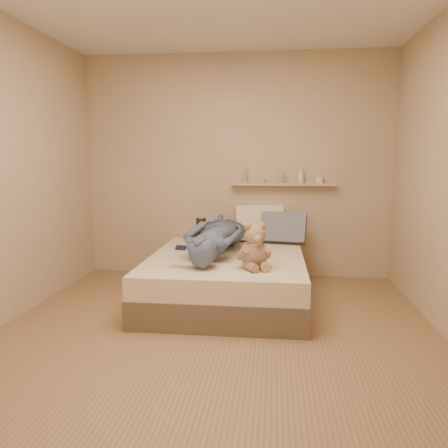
# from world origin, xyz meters

# --- Properties ---
(room) EXTENTS (3.80, 3.80, 3.80)m
(room) POSITION_xyz_m (0.00, 0.00, 1.30)
(room) COLOR #8B6648
(room) RESTS_ON ground
(bed) EXTENTS (1.50, 1.90, 0.45)m
(bed) POSITION_xyz_m (0.00, 0.93, 0.22)
(bed) COLOR brown
(bed) RESTS_ON floor
(game_console) EXTENTS (0.20, 0.12, 0.06)m
(game_console) POSITION_xyz_m (-0.34, 0.37, 0.62)
(game_console) COLOR silver
(game_console) RESTS_ON bed
(teddy_bear) EXTENTS (0.32, 0.33, 0.41)m
(teddy_bear) POSITION_xyz_m (0.29, 0.43, 0.62)
(teddy_bear) COLOR #936B51
(teddy_bear) RESTS_ON bed
(dark_plush) EXTENTS (0.17, 0.17, 0.27)m
(dark_plush) POSITION_xyz_m (-0.39, 1.66, 0.57)
(dark_plush) COLOR black
(dark_plush) RESTS_ON bed
(pillow_cream) EXTENTS (0.59, 0.36, 0.43)m
(pillow_cream) POSITION_xyz_m (0.28, 1.76, 0.65)
(pillow_cream) COLOR #F1E6BE
(pillow_cream) RESTS_ON bed
(pillow_grey) EXTENTS (0.54, 0.36, 0.37)m
(pillow_grey) POSITION_xyz_m (0.56, 1.62, 0.62)
(pillow_grey) COLOR slate
(pillow_grey) RESTS_ON bed
(person) EXTENTS (0.70, 1.59, 0.37)m
(person) POSITION_xyz_m (-0.11, 1.01, 0.63)
(person) COLOR #4B5677
(person) RESTS_ON bed
(wall_shelf) EXTENTS (1.20, 0.12, 0.03)m
(wall_shelf) POSITION_xyz_m (0.55, 1.84, 1.10)
(wall_shelf) COLOR tan
(wall_shelf) RESTS_ON wall_back
(shelf_bottles) EXTENTS (0.91, 0.10, 0.19)m
(shelf_bottles) POSITION_xyz_m (0.64, 1.84, 1.19)
(shelf_bottles) COLOR silver
(shelf_bottles) RESTS_ON wall_shelf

